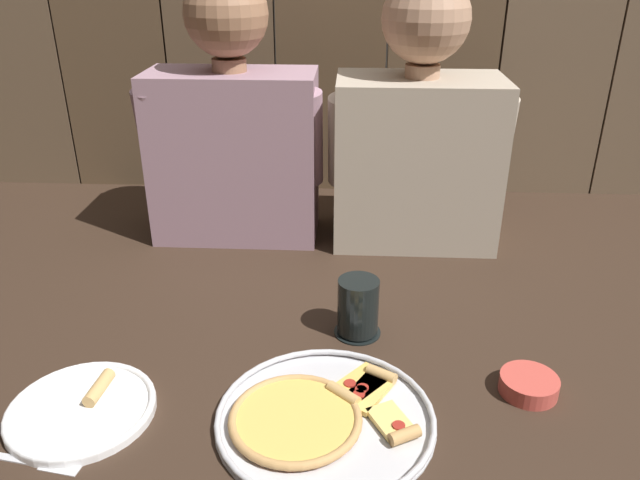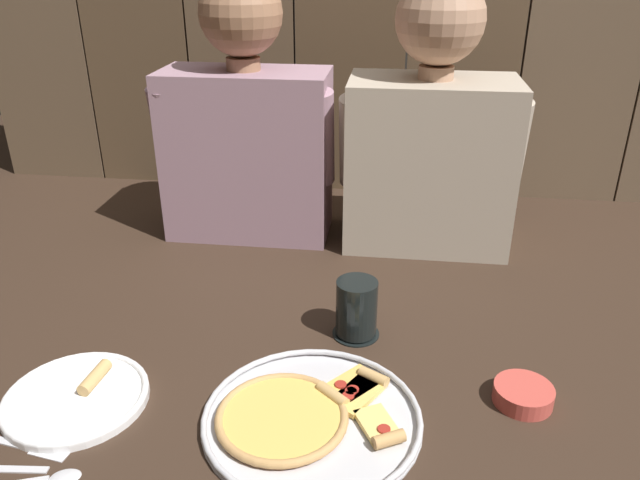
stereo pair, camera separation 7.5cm
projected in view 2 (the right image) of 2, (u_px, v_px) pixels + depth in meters
name	position (u px, v px, depth m)	size (l,w,h in m)	color
ground_plane	(308.00, 350.00, 1.14)	(3.20, 3.20, 0.00)	#332319
pizza_tray	(306.00, 416.00, 0.97)	(0.35, 0.35, 0.03)	silver
dinner_plate	(77.00, 397.00, 1.01)	(0.23, 0.23, 0.03)	white
drinking_glass	(356.00, 309.00, 1.16)	(0.09, 0.09, 0.12)	black
dipping_bowl	(523.00, 394.00, 1.00)	(0.10, 0.10, 0.03)	#CC4C42
table_knife	(23.00, 446.00, 0.92)	(0.16, 0.04, 0.01)	silver
table_spoon	(48.00, 478.00, 0.86)	(0.14, 0.07, 0.01)	silver
diner_left	(246.00, 118.00, 1.49)	(0.44, 0.20, 0.64)	gray
diner_right	(432.00, 127.00, 1.44)	(0.43, 0.23, 0.64)	#B2A38E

